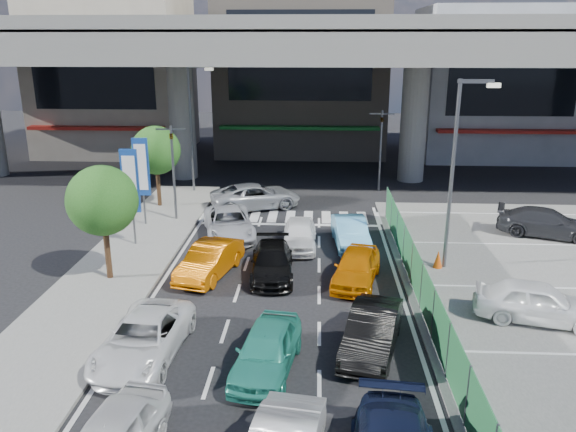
# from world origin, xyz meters

# --- Properties ---
(ground) EXTENTS (120.00, 120.00, 0.00)m
(ground) POSITION_xyz_m (0.00, 0.00, 0.00)
(ground) COLOR black
(ground) RESTS_ON ground
(sidewalk_left) EXTENTS (4.00, 30.00, 0.12)m
(sidewalk_left) POSITION_xyz_m (-7.00, 4.00, 0.06)
(sidewalk_left) COLOR slate
(sidewalk_left) RESTS_ON ground
(fence_run) EXTENTS (0.16, 22.00, 1.80)m
(fence_run) POSITION_xyz_m (5.30, 1.00, 0.90)
(fence_run) COLOR #216135
(fence_run) RESTS_ON ground
(expressway) EXTENTS (64.00, 14.00, 10.75)m
(expressway) POSITION_xyz_m (0.00, 22.00, 8.76)
(expressway) COLOR slate
(expressway) RESTS_ON ground
(building_west) EXTENTS (12.00, 10.90, 13.00)m
(building_west) POSITION_xyz_m (-16.00, 31.97, 6.49)
(building_west) COLOR gray
(building_west) RESTS_ON ground
(building_center) EXTENTS (14.00, 10.90, 15.00)m
(building_center) POSITION_xyz_m (0.00, 32.97, 7.49)
(building_center) COLOR gray
(building_center) RESTS_ON ground
(building_east) EXTENTS (12.00, 10.90, 12.00)m
(building_east) POSITION_xyz_m (16.00, 31.97, 5.99)
(building_east) COLOR gray
(building_east) RESTS_ON ground
(traffic_light_left) EXTENTS (1.60, 1.24, 5.20)m
(traffic_light_left) POSITION_xyz_m (-6.20, 12.00, 3.94)
(traffic_light_left) COLOR #595B60
(traffic_light_left) RESTS_ON ground
(traffic_light_right) EXTENTS (1.60, 1.24, 5.20)m
(traffic_light_right) POSITION_xyz_m (5.50, 19.00, 3.94)
(traffic_light_right) COLOR #595B60
(traffic_light_right) RESTS_ON ground
(street_lamp_right) EXTENTS (1.65, 0.22, 8.00)m
(street_lamp_right) POSITION_xyz_m (7.17, 6.00, 4.77)
(street_lamp_right) COLOR #595B60
(street_lamp_right) RESTS_ON ground
(street_lamp_left) EXTENTS (1.65, 0.22, 8.00)m
(street_lamp_left) POSITION_xyz_m (-6.33, 18.00, 4.77)
(street_lamp_left) COLOR #595B60
(street_lamp_left) RESTS_ON ground
(signboard_near) EXTENTS (0.80, 0.14, 4.70)m
(signboard_near) POSITION_xyz_m (-7.20, 7.99, 3.06)
(signboard_near) COLOR #595B60
(signboard_near) RESTS_ON ground
(signboard_far) EXTENTS (0.80, 0.14, 4.70)m
(signboard_far) POSITION_xyz_m (-7.60, 10.99, 3.06)
(signboard_far) COLOR #595B60
(signboard_far) RESTS_ON ground
(tree_near) EXTENTS (2.80, 2.80, 4.80)m
(tree_near) POSITION_xyz_m (-7.00, 4.00, 3.39)
(tree_near) COLOR #382314
(tree_near) RESTS_ON ground
(tree_far) EXTENTS (2.80, 2.80, 4.80)m
(tree_far) POSITION_xyz_m (-7.80, 14.50, 3.39)
(tree_far) COLOR #382314
(tree_far) RESTS_ON ground
(sedan_white_mid_left) EXTENTS (2.51, 4.88, 1.32)m
(sedan_white_mid_left) POSITION_xyz_m (-3.83, -1.73, 0.66)
(sedan_white_mid_left) COLOR white
(sedan_white_mid_left) RESTS_ON ground
(taxi_teal_mid) EXTENTS (2.20, 4.24, 1.38)m
(taxi_teal_mid) POSITION_xyz_m (0.04, -2.26, 0.69)
(taxi_teal_mid) COLOR teal
(taxi_teal_mid) RESTS_ON ground
(hatch_black_mid_right) EXTENTS (2.45, 4.42, 1.38)m
(hatch_black_mid_right) POSITION_xyz_m (3.26, -0.99, 0.69)
(hatch_black_mid_right) COLOR black
(hatch_black_mid_right) RESTS_ON ground
(taxi_orange_left) EXTENTS (2.46, 4.42, 1.38)m
(taxi_orange_left) POSITION_xyz_m (-2.96, 4.66, 0.69)
(taxi_orange_left) COLOR #CF6003
(taxi_orange_left) RESTS_ON ground
(sedan_black_mid) EXTENTS (1.99, 4.35, 1.23)m
(sedan_black_mid) POSITION_xyz_m (-0.37, 4.75, 0.62)
(sedan_black_mid) COLOR black
(sedan_black_mid) RESTS_ON ground
(taxi_orange_right) EXTENTS (2.47, 4.31, 1.38)m
(taxi_orange_right) POSITION_xyz_m (3.09, 4.24, 0.69)
(taxi_orange_right) COLOR #C76602
(taxi_orange_right) RESTS_ON ground
(wagon_silver_front_left) EXTENTS (3.43, 5.37, 1.38)m
(wagon_silver_front_left) POSITION_xyz_m (-2.92, 9.58, 0.69)
(wagon_silver_front_left) COLOR #BBBCC3
(wagon_silver_front_left) RESTS_ON ground
(sedan_white_front_mid) EXTENTS (1.60, 3.91, 1.33)m
(sedan_white_front_mid) POSITION_xyz_m (0.66, 8.20, 0.66)
(sedan_white_front_mid) COLOR white
(sedan_white_front_mid) RESTS_ON ground
(kei_truck_front_right) EXTENTS (1.82, 4.27, 1.37)m
(kei_truck_front_right) POSITION_xyz_m (3.08, 8.48, 0.68)
(kei_truck_front_right) COLOR #5BAFDD
(kei_truck_front_right) RESTS_ON ground
(crossing_wagon_silver) EXTENTS (5.73, 4.12, 1.45)m
(crossing_wagon_silver) POSITION_xyz_m (-2.11, 14.61, 0.72)
(crossing_wagon_silver) COLOR #9A9CA1
(crossing_wagon_silver) RESTS_ON ground
(parked_sedan_white) EXTENTS (4.52, 2.69, 1.44)m
(parked_sedan_white) POSITION_xyz_m (9.15, 1.23, 0.78)
(parked_sedan_white) COLOR white
(parked_sedan_white) RESTS_ON parking_lot
(parked_sedan_dgrey) EXTENTS (5.12, 3.39, 1.38)m
(parked_sedan_dgrey) POSITION_xyz_m (12.94, 10.31, 0.75)
(parked_sedan_dgrey) COLOR #2C2C30
(parked_sedan_dgrey) RESTS_ON parking_lot
(traffic_cone) EXTENTS (0.47, 0.47, 0.77)m
(traffic_cone) POSITION_xyz_m (6.70, 5.90, 0.44)
(traffic_cone) COLOR #D84D0C
(traffic_cone) RESTS_ON parking_lot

